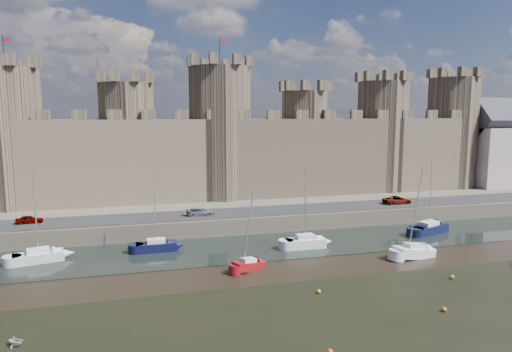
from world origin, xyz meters
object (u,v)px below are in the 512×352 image
object	(u,v)px
car_1	(199,212)
sailboat_1	(156,246)
sailboat_2	(305,242)
sailboat_3	(429,228)
sailboat_0	(38,256)
car_2	(200,212)
sailboat_5	(414,251)
car_0	(29,220)
sailboat_4	(248,264)
car_3	(397,200)

from	to	relation	value
car_1	sailboat_1	xyz separation A→B (m)	(-6.59, -8.10, -2.26)
sailboat_2	car_1	bearing A→B (deg)	137.41
car_1	sailboat_2	xyz separation A→B (m)	(12.33, -11.59, -2.19)
sailboat_3	sailboat_0	bearing A→B (deg)	159.53
car_2	sailboat_5	size ratio (longest dim) A/B	0.37
car_1	car_2	size ratio (longest dim) A/B	0.83
sailboat_0	sailboat_3	bearing A→B (deg)	-13.90
sailboat_1	sailboat_0	bearing A→B (deg)	-177.67
sailboat_1	sailboat_3	bearing A→B (deg)	-2.60
car_0	sailboat_4	size ratio (longest dim) A/B	0.39
sailboat_3	sailboat_5	world-z (taller)	sailboat_3
sailboat_5	car_1	bearing A→B (deg)	134.24
car_3	sailboat_3	size ratio (longest dim) A/B	0.43
car_3	sailboat_0	xyz separation A→B (m)	(-53.45, -9.03, -2.36)
car_1	sailboat_3	bearing A→B (deg)	-112.76
sailboat_2	sailboat_3	xyz separation A→B (m)	(20.20, 2.25, -0.03)
sailboat_0	sailboat_2	xyz separation A→B (m)	(32.64, -2.75, 0.07)
car_0	sailboat_4	distance (m)	32.46
sailboat_4	sailboat_5	xyz separation A→B (m)	(20.70, -0.77, 0.11)
car_3	sailboat_5	xyz separation A→B (m)	(-9.29, -18.77, -2.37)
car_2	sailboat_0	bearing A→B (deg)	113.07
car_3	sailboat_5	size ratio (longest dim) A/B	0.43
sailboat_0	sailboat_4	size ratio (longest dim) A/B	1.16
car_2	sailboat_1	world-z (taller)	sailboat_1
sailboat_0	sailboat_4	distance (m)	25.11
sailboat_5	sailboat_3	bearing A→B (deg)	38.97
car_1	car_2	bearing A→B (deg)	-114.57
sailboat_4	sailboat_5	world-z (taller)	sailboat_5
car_1	car_3	xyz separation A→B (m)	(33.14, 0.19, 0.10)
car_1	sailboat_0	size ratio (longest dim) A/B	0.33
car_2	car_0	bearing A→B (deg)	87.18
sailboat_2	sailboat_3	bearing A→B (deg)	7.01
sailboat_5	sailboat_0	bearing A→B (deg)	159.72
sailboat_0	sailboat_5	xyz separation A→B (m)	(44.16, -9.74, -0.01)
car_1	car_3	world-z (taller)	car_3
sailboat_2	sailboat_4	world-z (taller)	sailboat_2
sailboat_1	sailboat_2	bearing A→B (deg)	-11.25
sailboat_1	sailboat_5	xyz separation A→B (m)	(30.44, -10.49, -0.01)
sailboat_0	sailboat_3	distance (m)	52.84
sailboat_1	sailboat_4	distance (m)	13.76
car_0	car_2	size ratio (longest dim) A/B	0.84
car_3	sailboat_3	world-z (taller)	sailboat_3
sailboat_4	sailboat_5	bearing A→B (deg)	-27.11
car_1	car_2	xyz separation A→B (m)	(0.22, -0.07, 0.03)
sailboat_2	sailboat_5	world-z (taller)	sailboat_2
car_0	sailboat_0	size ratio (longest dim) A/B	0.33
car_3	sailboat_3	distance (m)	9.83
car_3	sailboat_0	bearing A→B (deg)	99.85
car_3	sailboat_4	distance (m)	35.07
sailboat_3	sailboat_4	distance (m)	30.58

